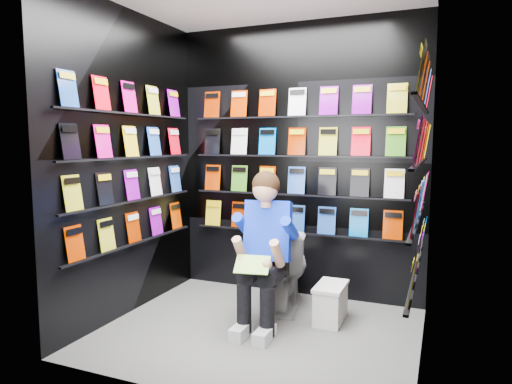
% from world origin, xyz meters
% --- Properties ---
extents(floor, '(2.40, 2.40, 0.00)m').
position_xyz_m(floor, '(0.00, 0.00, 0.00)').
color(floor, slate).
rests_on(floor, ground).
extents(wall_back, '(2.40, 0.04, 2.60)m').
position_xyz_m(wall_back, '(0.00, 1.00, 1.30)').
color(wall_back, black).
rests_on(wall_back, floor).
extents(wall_front, '(2.40, 0.04, 2.60)m').
position_xyz_m(wall_front, '(0.00, -1.00, 1.30)').
color(wall_front, black).
rests_on(wall_front, floor).
extents(wall_left, '(0.04, 2.00, 2.60)m').
position_xyz_m(wall_left, '(-1.20, 0.00, 1.30)').
color(wall_left, black).
rests_on(wall_left, floor).
extents(wall_right, '(0.04, 2.00, 2.60)m').
position_xyz_m(wall_right, '(1.20, 0.00, 1.30)').
color(wall_right, black).
rests_on(wall_right, floor).
extents(comics_back, '(2.10, 0.06, 1.37)m').
position_xyz_m(comics_back, '(0.00, 0.97, 1.31)').
color(comics_back, '#BE3100').
rests_on(comics_back, wall_back).
extents(comics_left, '(0.06, 1.70, 1.37)m').
position_xyz_m(comics_left, '(-1.17, 0.00, 1.31)').
color(comics_left, '#BE3100').
rests_on(comics_left, wall_left).
extents(comics_right, '(0.06, 1.70, 1.37)m').
position_xyz_m(comics_right, '(1.17, 0.00, 1.31)').
color(comics_right, '#BE3100').
rests_on(comics_right, wall_right).
extents(toilet, '(0.55, 0.82, 0.73)m').
position_xyz_m(toilet, '(0.01, 0.58, 0.37)').
color(toilet, white).
rests_on(toilet, floor).
extents(longbox, '(0.21, 0.38, 0.29)m').
position_xyz_m(longbox, '(0.48, 0.42, 0.14)').
color(longbox, white).
rests_on(longbox, floor).
extents(longbox_lid, '(0.23, 0.40, 0.03)m').
position_xyz_m(longbox_lid, '(0.48, 0.42, 0.30)').
color(longbox_lid, white).
rests_on(longbox_lid, longbox).
extents(reader, '(0.62, 0.81, 1.34)m').
position_xyz_m(reader, '(0.01, 0.20, 0.75)').
color(reader, '#0827D2').
rests_on(reader, toilet).
extents(held_comic, '(0.28, 0.20, 0.11)m').
position_xyz_m(held_comic, '(0.01, -0.15, 0.58)').
color(held_comic, green).
rests_on(held_comic, reader).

